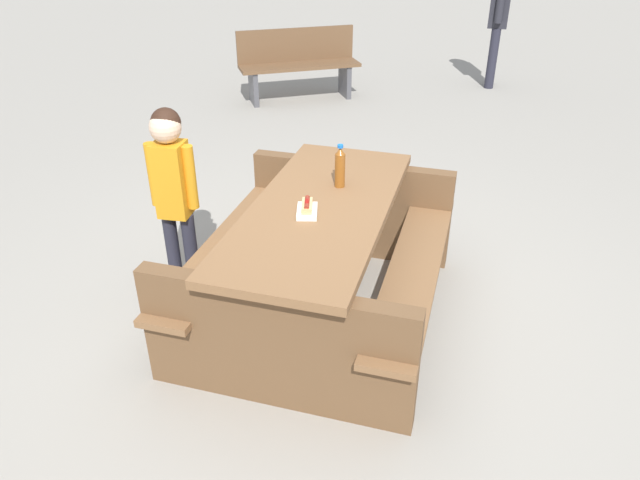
# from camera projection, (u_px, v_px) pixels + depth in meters

# --- Properties ---
(ground_plane) EXTENTS (30.00, 30.00, 0.00)m
(ground_plane) POSITION_uv_depth(u_px,v_px,m) (320.00, 312.00, 3.73)
(ground_plane) COLOR gray
(ground_plane) RESTS_ON ground
(picnic_table) EXTENTS (2.09, 1.80, 0.75)m
(picnic_table) POSITION_uv_depth(u_px,v_px,m) (320.00, 252.00, 3.51)
(picnic_table) COLOR brown
(picnic_table) RESTS_ON ground
(soda_bottle) EXTENTS (0.06, 0.06, 0.27)m
(soda_bottle) POSITION_uv_depth(u_px,v_px,m) (340.00, 167.00, 3.52)
(soda_bottle) COLOR brown
(soda_bottle) RESTS_ON picnic_table
(hotdog_tray) EXTENTS (0.18, 0.11, 0.08)m
(hotdog_tray) POSITION_uv_depth(u_px,v_px,m) (307.00, 209.00, 3.26)
(hotdog_tray) COLOR white
(hotdog_tray) RESTS_ON picnic_table
(child_in_coat) EXTENTS (0.20, 0.30, 1.23)m
(child_in_coat) POSITION_uv_depth(u_px,v_px,m) (173.00, 180.00, 3.58)
(child_in_coat) COLOR #262633
(child_in_coat) RESTS_ON ground
(park_bench_near) EXTENTS (0.85, 1.55, 0.85)m
(park_bench_near) POSITION_uv_depth(u_px,v_px,m) (298.00, 63.00, 7.47)
(park_bench_near) COLOR brown
(park_bench_near) RESTS_ON ground
(bystander_adult) EXTENTS (0.42, 0.30, 1.72)m
(bystander_adult) POSITION_uv_depth(u_px,v_px,m) (500.00, 1.00, 7.63)
(bystander_adult) COLOR #262633
(bystander_adult) RESTS_ON ground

